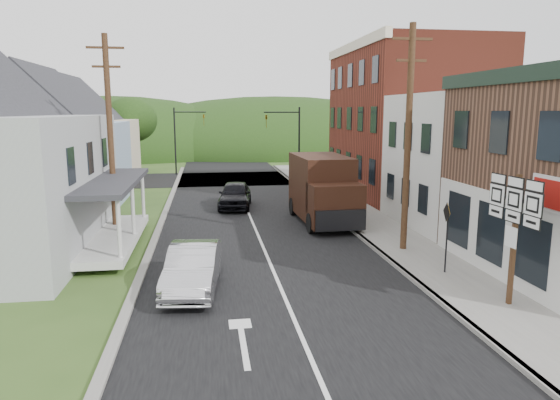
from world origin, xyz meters
name	(u,v)px	position (x,y,z in m)	size (l,w,h in m)	color
ground	(281,288)	(0.00, 0.00, 0.00)	(120.00, 120.00, 0.00)	#2D4719
road	(252,222)	(0.00, 10.00, 0.00)	(9.00, 90.00, 0.02)	black
cross_road	(234,179)	(0.00, 27.00, 0.00)	(60.00, 9.00, 0.02)	black
sidewalk_right	(374,225)	(5.90, 8.00, 0.07)	(2.80, 55.00, 0.15)	slate
curb_right	(347,226)	(4.55, 8.00, 0.07)	(0.20, 55.00, 0.15)	slate
curb_left	(157,233)	(-4.65, 8.00, 0.06)	(0.30, 55.00, 0.12)	slate
storefront_white	(484,161)	(11.30, 7.50, 3.25)	(8.00, 7.00, 6.50)	silver
storefront_red	(409,121)	(11.30, 17.00, 5.00)	(8.00, 12.00, 10.00)	maroon
house_blue	(62,144)	(-11.00, 17.00, 3.69)	(7.14, 8.16, 7.28)	#8A9BBC
house_cream	(87,137)	(-11.50, 26.00, 3.69)	(7.14, 8.16, 7.28)	beige
utility_pole_right	(408,138)	(5.60, 3.50, 4.66)	(1.60, 0.26, 9.00)	#472D19
utility_pole_left	(110,135)	(-6.50, 8.00, 4.66)	(1.60, 0.26, 9.00)	#472D19
traffic_signal_right	(290,136)	(4.30, 23.50, 3.76)	(2.87, 0.20, 6.00)	black
traffic_signal_left	(183,133)	(-4.30, 30.50, 3.76)	(2.87, 0.20, 6.00)	black
tree_left_d	(130,120)	(-9.00, 32.00, 4.88)	(4.80, 4.80, 6.94)	#382616
forested_ridge	(222,152)	(0.00, 55.00, 0.00)	(90.00, 30.00, 16.00)	black
silver_sedan	(193,268)	(-2.79, 0.29, 0.72)	(1.53, 4.39, 1.45)	silver
dark_sedan	(235,195)	(-0.64, 14.03, 0.77)	(1.81, 4.51, 1.54)	black
delivery_van	(323,190)	(3.60, 9.27, 1.73)	(2.68, 6.19, 3.43)	black
route_sign_cluster	(514,221)	(6.29, -2.64, 2.61)	(0.25, 2.17, 3.80)	#472D19
warning_sign	(447,228)	(5.83, 0.36, 1.74)	(0.15, 0.68, 2.48)	black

